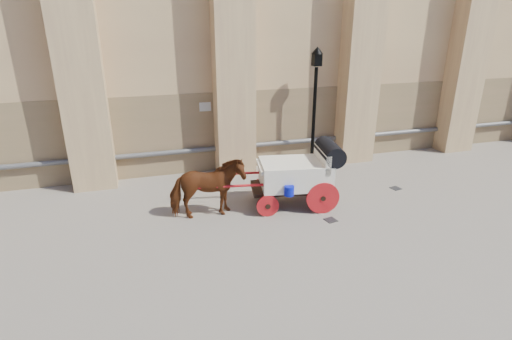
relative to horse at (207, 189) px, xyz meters
name	(u,v)px	position (x,y,z in m)	size (l,w,h in m)	color
ground	(294,208)	(2.65, -0.19, -0.90)	(90.00, 90.00, 0.00)	slate
horse	(207,189)	(0.00, 0.00, 0.00)	(2.14, 0.97, 1.81)	brown
carriage	(300,172)	(2.89, 0.02, 0.19)	(4.77, 1.99, 2.03)	black
street_lamp	(314,106)	(4.65, 3.03, 1.55)	(0.43, 0.43, 4.58)	black
drain_grate_near	(331,220)	(3.38, -1.24, -0.90)	(0.32, 0.32, 0.01)	black
drain_grate_far	(396,188)	(6.59, 0.24, -0.90)	(0.32, 0.32, 0.01)	black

